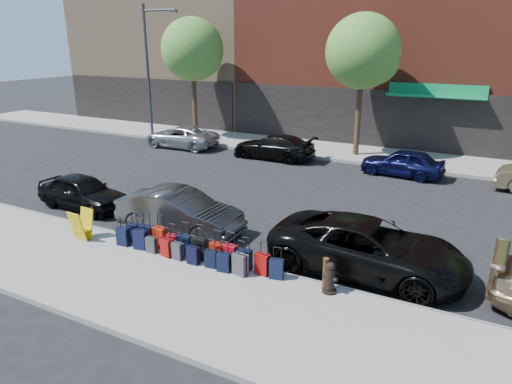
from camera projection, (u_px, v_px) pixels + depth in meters
The scene contains 38 objects.
ground at pixel (272, 210), 17.15m from camera, with size 120.00×120.00×0.00m, color black.
sidewalk_near at pixel (163, 288), 11.65m from camera, with size 60.00×4.00×0.15m, color gray.
sidewalk_far at pixel (349, 153), 25.54m from camera, with size 60.00×4.00×0.15m, color gray.
curb_near at pixel (207, 256), 13.35m from camera, with size 60.00×0.08×0.15m, color gray.
curb_far at pixel (338, 161), 23.84m from camera, with size 60.00×0.08×0.15m, color gray.
building_left at pixel (190, 15), 36.72m from camera, with size 15.00×12.12×16.00m.
tree_left at pixel (194, 51), 27.72m from camera, with size 3.80×3.80×7.27m.
tree_center at pixel (365, 54), 23.13m from camera, with size 3.80×3.80×7.27m.
streetlight at pixel (150, 63), 28.65m from camera, with size 2.59×0.18×8.00m.
suitcase_front_0 at pixel (134, 233), 14.06m from camera, with size 0.41×0.25×0.94m.
suitcase_front_1 at pixel (146, 235), 13.81m from camera, with size 0.43×0.25×1.01m.
suitcase_front_2 at pixel (160, 238), 13.63m from camera, with size 0.45×0.28×1.05m.
suitcase_front_3 at pixel (173, 243), 13.39m from camera, with size 0.38×0.24×0.87m.
suitcase_front_4 at pixel (185, 245), 13.17m from camera, with size 0.42×0.23×1.00m.
suitcase_front_5 at pixel (199, 249), 12.92m from camera, with size 0.46×0.29×1.04m.
suitcase_front_6 at pixel (217, 253), 12.72m from camera, with size 0.41×0.25×0.96m.
suitcase_front_7 at pixel (230, 255), 12.58m from camera, with size 0.42×0.25×0.98m.
suitcase_front_8 at pixel (245, 259), 12.37m from camera, with size 0.40×0.24×0.92m.
suitcase_front_9 at pixel (263, 264), 12.09m from camera, with size 0.42×0.28×0.94m.
suitcase_front_10 at pixel (277, 269), 11.88m from camera, with size 0.40×0.27×0.88m.
suitcase_back_0 at pixel (123, 236), 13.82m from camera, with size 0.40×0.26×0.92m.
suitcase_back_1 at pixel (141, 239), 13.57m from camera, with size 0.43×0.29×0.96m.
suitcase_back_2 at pixel (152, 245), 13.36m from camera, with size 0.32×0.19×0.77m.
suitcase_back_3 at pixel (167, 248), 13.11m from camera, with size 0.39×0.27×0.86m.
suitcase_back_4 at pixel (178, 251), 12.94m from camera, with size 0.36×0.24×0.81m.
suitcase_back_5 at pixel (193, 255), 12.67m from camera, with size 0.35×0.20×0.83m.
suitcase_back_6 at pixel (211, 259), 12.48m from camera, with size 0.36×0.24×0.81m.
suitcase_back_7 at pixel (224, 262), 12.25m from camera, with size 0.38×0.25×0.86m.
suitcase_back_8 at pixel (240, 264), 12.08m from camera, with size 0.43×0.30×0.96m.
fire_hydrant at pixel (330, 279), 11.21m from camera, with size 0.42×0.36×0.81m.
bollard at pixel (325, 273), 11.35m from camera, with size 0.15×0.15×0.84m.
display_rack at pixel (82, 225), 14.17m from camera, with size 0.56×0.61×0.95m.
car_near_0 at pixel (83, 192), 17.18m from camera, with size 1.53×3.79×1.29m, color black.
car_near_1 at pixel (179, 212), 15.02m from camera, with size 1.50×4.31×1.42m, color #373739.
car_near_2 at pixel (368, 247), 12.38m from camera, with size 2.46×5.33×1.48m, color black.
car_far_0 at pixel (181, 137), 26.96m from camera, with size 2.08×4.52×1.26m, color silver.
car_far_1 at pixel (274, 147), 24.36m from camera, with size 1.83×4.49×1.30m, color black.
car_far_2 at pixel (402, 163), 21.27m from camera, with size 1.51×3.76×1.28m, color #0C0F36.
Camera 1 is at (6.84, -14.52, 6.11)m, focal length 32.00 mm.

